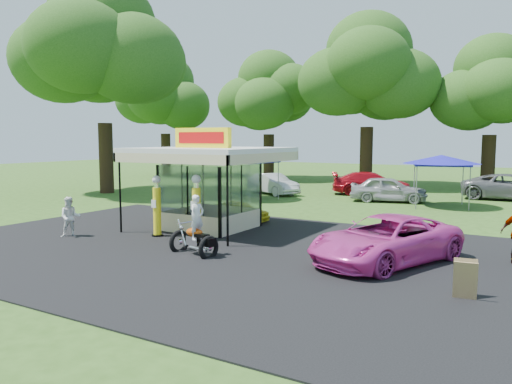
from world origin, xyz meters
TOP-DOWN VIEW (x-y plane):
  - ground at (0.00, 0.00)m, footprint 120.00×120.00m
  - asphalt_apron at (0.00, 2.00)m, footprint 20.00×14.00m
  - gas_station_kiosk at (-2.00, 4.99)m, footprint 5.40×5.40m
  - gas_pump_left at (-2.78, 2.60)m, footprint 0.44×0.44m
  - gas_pump_right at (-0.98, 2.71)m, footprint 0.46×0.46m
  - motorcycle at (0.35, 0.93)m, footprint 1.79×1.11m
  - spare_tires at (-2.66, 4.54)m, footprint 0.95×0.72m
  - a_frame_sign at (8.46, 0.56)m, footprint 0.55×0.54m
  - kiosk_car at (-2.00, 7.20)m, footprint 2.82×1.13m
  - pink_sedan at (5.89, 3.00)m, footprint 4.16×5.71m
  - spectator_west at (-5.58, 0.87)m, footprint 0.95×0.96m
  - bg_car_a at (-6.01, 17.74)m, footprint 4.45×3.15m
  - bg_car_b at (-0.22, 20.91)m, footprint 5.64×4.04m
  - bg_car_c at (1.84, 17.66)m, footprint 4.75×2.86m
  - bg_car_d at (8.08, 22.37)m, footprint 5.76×2.72m
  - tent_west at (-5.98, 14.48)m, footprint 4.10×4.10m
  - tent_east at (4.87, 17.02)m, footprint 4.09×4.09m
  - oak_far_a at (-23.69, 27.41)m, footprint 10.01×10.01m
  - oak_far_b at (-12.41, 28.63)m, footprint 9.60×9.60m
  - oak_far_c at (-2.52, 26.68)m, footprint 11.17×11.17m
  - oak_far_d at (5.96, 29.79)m, footprint 9.41×9.41m
  - oak_near at (-16.37, 12.70)m, footprint 12.32×12.32m

SIDE VIEW (x-z plane):
  - ground at x=0.00m, z-range 0.00..0.00m
  - asphalt_apron at x=0.00m, z-range 0.00..0.04m
  - spare_tires at x=-2.66m, z-range -0.01..0.76m
  - a_frame_sign at x=8.46m, z-range 0.01..0.95m
  - kiosk_car at x=-2.00m, z-range 0.00..0.96m
  - bg_car_a at x=-6.01m, z-range 0.00..1.39m
  - pink_sedan at x=5.89m, z-range 0.00..1.44m
  - bg_car_c at x=1.84m, z-range 0.00..1.51m
  - bg_car_b at x=-0.22m, z-range 0.00..1.52m
  - spectator_west at x=-5.58m, z-range 0.00..1.56m
  - bg_car_d at x=8.08m, z-range 0.00..1.59m
  - motorcycle at x=0.35m, z-range -0.23..1.82m
  - gas_pump_left at x=-2.78m, z-range -0.05..2.31m
  - gas_pump_right at x=-0.98m, z-range -0.05..2.40m
  - gas_station_kiosk at x=-2.00m, z-range -0.31..3.87m
  - tent_east at x=4.87m, z-range 1.16..4.01m
  - tent_west at x=-5.98m, z-range 1.16..4.03m
  - oak_far_d at x=5.96m, z-range 1.54..12.74m
  - oak_far_b at x=-12.41m, z-range 1.58..13.03m
  - oak_far_a at x=-23.69m, z-range 1.62..13.48m
  - oak_far_c at x=-2.52m, z-range 1.77..14.93m
  - oak_near at x=-16.37m, z-range 1.80..15.99m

